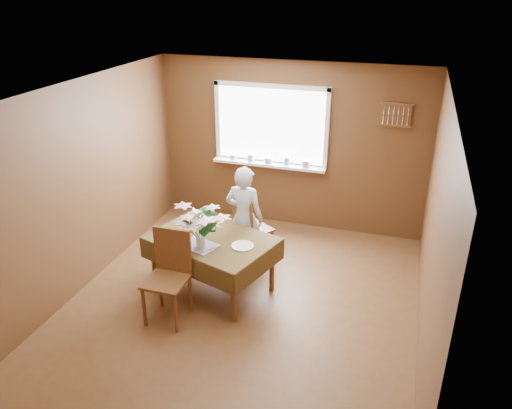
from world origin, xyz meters
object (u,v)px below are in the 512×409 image
(seated_woman, at_px, (244,218))
(flower_bouquet, at_px, (200,223))
(chair_near, at_px, (169,272))
(dining_table, at_px, (212,244))
(chair_far, at_px, (249,227))

(seated_woman, height_order, flower_bouquet, seated_woman)
(chair_near, bearing_deg, seated_woman, 70.59)
(dining_table, xyz_separation_m, chair_far, (0.22, 0.76, -0.10))
(chair_far, distance_m, flower_bouquet, 1.14)
(chair_near, relative_size, flower_bouquet, 1.91)
(flower_bouquet, bearing_deg, dining_table, 82.26)
(dining_table, height_order, flower_bouquet, flower_bouquet)
(chair_far, bearing_deg, chair_near, 105.00)
(chair_far, relative_size, seated_woman, 0.67)
(chair_far, height_order, chair_near, chair_near)
(flower_bouquet, bearing_deg, chair_near, -118.62)
(seated_woman, bearing_deg, dining_table, 77.18)
(seated_woman, bearing_deg, chair_near, 75.32)
(chair_far, distance_m, seated_woman, 0.23)
(seated_woman, relative_size, flower_bouquet, 2.58)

